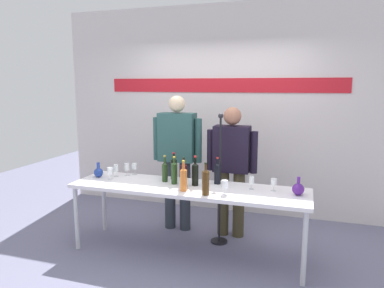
# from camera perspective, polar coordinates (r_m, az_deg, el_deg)

# --- Properties ---
(ground_plane) EXTENTS (10.00, 10.00, 0.00)m
(ground_plane) POSITION_cam_1_polar(r_m,az_deg,el_deg) (4.22, -0.66, -16.89)
(ground_plane) COLOR slate
(back_wall) EXTENTS (4.94, 0.11, 3.00)m
(back_wall) POSITION_cam_1_polar(r_m,az_deg,el_deg) (5.30, 4.74, 5.41)
(back_wall) COLOR silver
(back_wall) RESTS_ON ground
(display_table) EXTENTS (2.60, 0.68, 0.77)m
(display_table) POSITION_cam_1_polar(r_m,az_deg,el_deg) (3.95, -0.68, -7.54)
(display_table) COLOR white
(display_table) RESTS_ON ground
(decanter_blue_left) EXTENTS (0.11, 0.11, 0.18)m
(decanter_blue_left) POSITION_cam_1_polar(r_m,az_deg,el_deg) (4.45, -14.64, -4.34)
(decanter_blue_left) COLOR #223C95
(decanter_blue_left) RESTS_ON display_table
(decanter_blue_right) EXTENTS (0.12, 0.12, 0.19)m
(decanter_blue_right) POSITION_cam_1_polar(r_m,az_deg,el_deg) (3.78, 16.52, -6.85)
(decanter_blue_right) COLOR #542089
(decanter_blue_right) RESTS_ON display_table
(presenter_left) EXTENTS (0.65, 0.22, 1.74)m
(presenter_left) POSITION_cam_1_polar(r_m,az_deg,el_deg) (4.57, -2.36, -1.44)
(presenter_left) COLOR #2D343C
(presenter_left) RESTS_ON ground
(presenter_right) EXTENTS (0.62, 0.22, 1.61)m
(presenter_right) POSITION_cam_1_polar(r_m,az_deg,el_deg) (4.40, 6.31, -3.08)
(presenter_right) COLOR #413922
(presenter_right) RESTS_ON ground
(wine_bottle_0) EXTENTS (0.07, 0.07, 0.31)m
(wine_bottle_0) POSITION_cam_1_polar(r_m,az_deg,el_deg) (4.11, -4.34, -4.29)
(wine_bottle_0) COLOR #213A19
(wine_bottle_0) RESTS_ON display_table
(wine_bottle_1) EXTENTS (0.07, 0.07, 0.32)m
(wine_bottle_1) POSITION_cam_1_polar(r_m,az_deg,el_deg) (3.90, -1.32, -4.79)
(wine_bottle_1) COLOR black
(wine_bottle_1) RESTS_ON display_table
(wine_bottle_2) EXTENTS (0.07, 0.07, 0.33)m
(wine_bottle_2) POSITION_cam_1_polar(r_m,az_deg,el_deg) (3.61, 2.18, -5.94)
(wine_bottle_2) COLOR #462B0E
(wine_bottle_2) RESTS_ON display_table
(wine_bottle_3) EXTENTS (0.07, 0.07, 0.32)m
(wine_bottle_3) POSITION_cam_1_polar(r_m,az_deg,el_deg) (4.21, -2.91, -3.79)
(wine_bottle_3) COLOR black
(wine_bottle_3) RESTS_ON display_table
(wine_bottle_4) EXTENTS (0.07, 0.07, 0.33)m
(wine_bottle_4) POSITION_cam_1_polar(r_m,az_deg,el_deg) (3.94, 0.51, -4.68)
(wine_bottle_4) COLOR black
(wine_bottle_4) RESTS_ON display_table
(wine_bottle_5) EXTENTS (0.07, 0.07, 0.33)m
(wine_bottle_5) POSITION_cam_1_polar(r_m,az_deg,el_deg) (3.74, -1.36, -5.48)
(wine_bottle_5) COLOR #CE6D2C
(wine_bottle_5) RESTS_ON display_table
(wine_bottle_6) EXTENTS (0.07, 0.07, 0.30)m
(wine_bottle_6) POSITION_cam_1_polar(r_m,az_deg,el_deg) (4.02, 4.05, -4.55)
(wine_bottle_6) COLOR black
(wine_bottle_6) RESTS_ON display_table
(wine_bottle_7) EXTENTS (0.07, 0.07, 0.31)m
(wine_bottle_7) POSITION_cam_1_polar(r_m,az_deg,el_deg) (4.01, -2.83, -4.47)
(wine_bottle_7) COLOR #22401A
(wine_bottle_7) RESTS_ON display_table
(wine_glass_left_0) EXTENTS (0.06, 0.06, 0.15)m
(wine_glass_left_0) POSITION_cam_1_polar(r_m,az_deg,el_deg) (4.42, -11.97, -3.79)
(wine_glass_left_0) COLOR white
(wine_glass_left_0) RESTS_ON display_table
(wine_glass_left_1) EXTENTS (0.07, 0.07, 0.14)m
(wine_glass_left_1) POSITION_cam_1_polar(r_m,az_deg,el_deg) (4.47, -9.13, -3.54)
(wine_glass_left_1) COLOR white
(wine_glass_left_1) RESTS_ON display_table
(wine_glass_left_2) EXTENTS (0.07, 0.07, 0.14)m
(wine_glass_left_2) POSITION_cam_1_polar(r_m,az_deg,el_deg) (4.30, -12.81, -4.20)
(wine_glass_left_2) COLOR white
(wine_glass_left_2) RESTS_ON display_table
(wine_glass_left_3) EXTENTS (0.06, 0.06, 0.15)m
(wine_glass_left_3) POSITION_cam_1_polar(r_m,az_deg,el_deg) (4.43, -10.30, -3.63)
(wine_glass_left_3) COLOR white
(wine_glass_left_3) RESTS_ON display_table
(wine_glass_right_0) EXTENTS (0.06, 0.06, 0.14)m
(wine_glass_right_0) POSITION_cam_1_polar(r_m,az_deg,el_deg) (3.86, 9.44, -5.71)
(wine_glass_right_0) COLOR white
(wine_glass_right_0) RESTS_ON display_table
(wine_glass_right_1) EXTENTS (0.07, 0.07, 0.15)m
(wine_glass_right_1) POSITION_cam_1_polar(r_m,az_deg,el_deg) (3.65, 5.22, -6.43)
(wine_glass_right_1) COLOR white
(wine_glass_right_1) RESTS_ON display_table
(wine_glass_right_2) EXTENTS (0.06, 0.06, 0.13)m
(wine_glass_right_2) POSITION_cam_1_polar(r_m,az_deg,el_deg) (3.84, 12.87, -5.94)
(wine_glass_right_2) COLOR white
(wine_glass_right_2) RESTS_ON display_table
(microphone_stand) EXTENTS (0.20, 0.20, 1.55)m
(microphone_stand) POSITION_cam_1_polar(r_m,az_deg,el_deg) (4.29, 4.41, -8.93)
(microphone_stand) COLOR black
(microphone_stand) RESTS_ON ground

